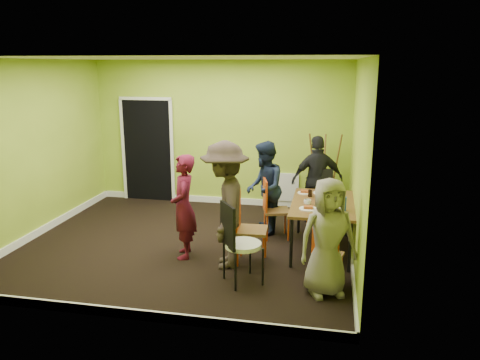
% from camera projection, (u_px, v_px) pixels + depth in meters
% --- Properties ---
extents(ground, '(5.00, 5.00, 0.00)m').
position_uv_depth(ground, '(187.00, 244.00, 7.28)').
color(ground, black).
rests_on(ground, ground).
extents(room_walls, '(5.04, 4.54, 2.82)m').
position_uv_depth(room_walls, '(185.00, 182.00, 7.09)').
color(room_walls, '#8BAA2B').
rests_on(room_walls, ground).
extents(dining_table, '(0.90, 1.50, 0.75)m').
position_uv_depth(dining_table, '(323.00, 206.00, 6.86)').
color(dining_table, black).
rests_on(dining_table, ground).
extents(chair_left_far, '(0.49, 0.48, 0.96)m').
position_uv_depth(chair_left_far, '(272.00, 205.00, 7.42)').
color(chair_left_far, '#D94914').
rests_on(chair_left_far, ground).
extents(chair_left_near, '(0.45, 0.44, 1.01)m').
position_uv_depth(chair_left_near, '(246.00, 223.00, 6.49)').
color(chair_left_near, '#D94914').
rests_on(chair_left_near, ground).
extents(chair_back_end, '(0.42, 0.49, 0.98)m').
position_uv_depth(chair_back_end, '(320.00, 186.00, 7.99)').
color(chair_back_end, '#D94914').
rests_on(chair_back_end, ground).
extents(chair_front_end, '(0.42, 0.42, 0.85)m').
position_uv_depth(chair_front_end, '(327.00, 252.00, 5.75)').
color(chair_front_end, '#D94914').
rests_on(chair_front_end, ground).
extents(chair_bentwood, '(0.58, 0.58, 1.07)m').
position_uv_depth(chair_bentwood, '(238.00, 239.00, 5.84)').
color(chair_bentwood, black).
rests_on(chair_bentwood, ground).
extents(easel, '(0.60, 0.57, 1.51)m').
position_uv_depth(easel, '(324.00, 174.00, 8.63)').
color(easel, brown).
rests_on(easel, ground).
extents(plate_near_left, '(0.22, 0.22, 0.01)m').
position_uv_depth(plate_near_left, '(305.00, 193.00, 7.33)').
color(plate_near_left, white).
rests_on(plate_near_left, dining_table).
extents(plate_near_right, '(0.26, 0.26, 0.01)m').
position_uv_depth(plate_near_right, '(308.00, 209.00, 6.52)').
color(plate_near_right, white).
rests_on(plate_near_right, dining_table).
extents(plate_far_back, '(0.24, 0.24, 0.01)m').
position_uv_depth(plate_far_back, '(321.00, 193.00, 7.33)').
color(plate_far_back, white).
rests_on(plate_far_back, dining_table).
extents(plate_far_front, '(0.23, 0.23, 0.01)m').
position_uv_depth(plate_far_front, '(328.00, 215.00, 6.27)').
color(plate_far_front, white).
rests_on(plate_far_front, dining_table).
extents(plate_wall_back, '(0.25, 0.25, 0.01)m').
position_uv_depth(plate_wall_back, '(338.00, 199.00, 6.99)').
color(plate_wall_back, white).
rests_on(plate_wall_back, dining_table).
extents(plate_wall_front, '(0.24, 0.24, 0.01)m').
position_uv_depth(plate_wall_front, '(336.00, 206.00, 6.65)').
color(plate_wall_front, white).
rests_on(plate_wall_front, dining_table).
extents(thermos, '(0.07, 0.07, 0.24)m').
position_uv_depth(thermos, '(323.00, 194.00, 6.84)').
color(thermos, white).
rests_on(thermos, dining_table).
extents(blue_bottle, '(0.07, 0.07, 0.19)m').
position_uv_depth(blue_bottle, '(344.00, 204.00, 6.45)').
color(blue_bottle, '#1636A9').
rests_on(blue_bottle, dining_table).
extents(orange_bottle, '(0.04, 0.04, 0.09)m').
position_uv_depth(orange_bottle, '(318.00, 197.00, 6.97)').
color(orange_bottle, '#D94914').
rests_on(orange_bottle, dining_table).
extents(glass_mid, '(0.06, 0.06, 0.11)m').
position_uv_depth(glass_mid, '(310.00, 193.00, 7.13)').
color(glass_mid, black).
rests_on(glass_mid, dining_table).
extents(glass_back, '(0.06, 0.06, 0.09)m').
position_uv_depth(glass_back, '(330.00, 192.00, 7.25)').
color(glass_back, black).
rests_on(glass_back, dining_table).
extents(glass_front, '(0.06, 0.06, 0.09)m').
position_uv_depth(glass_front, '(330.00, 209.00, 6.37)').
color(glass_front, black).
rests_on(glass_front, dining_table).
extents(cup_a, '(0.11, 0.11, 0.08)m').
position_uv_depth(cup_a, '(307.00, 202.00, 6.71)').
color(cup_a, white).
rests_on(cup_a, dining_table).
extents(cup_b, '(0.09, 0.09, 0.08)m').
position_uv_depth(cup_b, '(337.00, 201.00, 6.78)').
color(cup_b, white).
rests_on(cup_b, dining_table).
extents(person_standing, '(0.50, 0.63, 1.50)m').
position_uv_depth(person_standing, '(184.00, 207.00, 6.64)').
color(person_standing, '#4F0D20').
rests_on(person_standing, ground).
extents(person_left_far, '(0.69, 0.83, 1.53)m').
position_uv_depth(person_left_far, '(264.00, 188.00, 7.56)').
color(person_left_far, '#141E34').
rests_on(person_left_far, ground).
extents(person_left_near, '(0.84, 1.23, 1.74)m').
position_uv_depth(person_left_near, '(225.00, 205.00, 6.30)').
color(person_left_near, '#312620').
rests_on(person_left_near, ground).
extents(person_back_end, '(0.98, 0.64, 1.54)m').
position_uv_depth(person_back_end, '(317.00, 180.00, 8.08)').
color(person_back_end, black).
rests_on(person_back_end, ground).
extents(person_front_end, '(0.83, 0.70, 1.45)m').
position_uv_depth(person_front_end, '(328.00, 237.00, 5.54)').
color(person_front_end, gray).
rests_on(person_front_end, ground).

